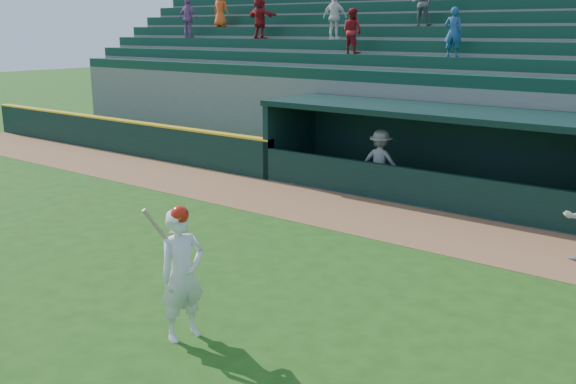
% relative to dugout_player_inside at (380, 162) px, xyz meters
% --- Properties ---
extents(ground, '(120.00, 120.00, 0.00)m').
position_rel_dugout_player_inside_xyz_m(ground, '(1.02, -7.17, -0.90)').
color(ground, '#1F4A12').
rests_on(ground, ground).
extents(warning_track, '(40.00, 3.00, 0.01)m').
position_rel_dugout_player_inside_xyz_m(warning_track, '(1.02, -2.27, -0.90)').
color(warning_track, brown).
rests_on(warning_track, ground).
extents(field_wall_left, '(15.50, 0.30, 1.20)m').
position_rel_dugout_player_inside_xyz_m(field_wall_left, '(-11.23, -0.62, -0.30)').
color(field_wall_left, black).
rests_on(field_wall_left, ground).
extents(wall_stripe_left, '(15.50, 0.32, 0.06)m').
position_rel_dugout_player_inside_xyz_m(wall_stripe_left, '(-11.23, -0.62, 0.33)').
color(wall_stripe_left, yellow).
rests_on(wall_stripe_left, field_wall_left).
extents(dugout_player_inside, '(1.26, 0.85, 1.81)m').
position_rel_dugout_player_inside_xyz_m(dugout_player_inside, '(0.00, 0.00, 0.00)').
color(dugout_player_inside, '#969691').
rests_on(dugout_player_inside, ground).
extents(dugout, '(9.40, 2.80, 2.46)m').
position_rel_dugout_player_inside_xyz_m(dugout, '(1.02, 0.84, 0.46)').
color(dugout, slate).
rests_on(dugout, ground).
extents(stands, '(34.50, 6.25, 7.46)m').
position_rel_dugout_player_inside_xyz_m(stands, '(1.01, 5.40, 1.50)').
color(stands, slate).
rests_on(stands, ground).
extents(batter_at_plate, '(0.63, 0.88, 2.09)m').
position_rel_dugout_player_inside_xyz_m(batter_at_plate, '(2.12, -9.55, 0.13)').
color(batter_at_plate, white).
rests_on(batter_at_plate, ground).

